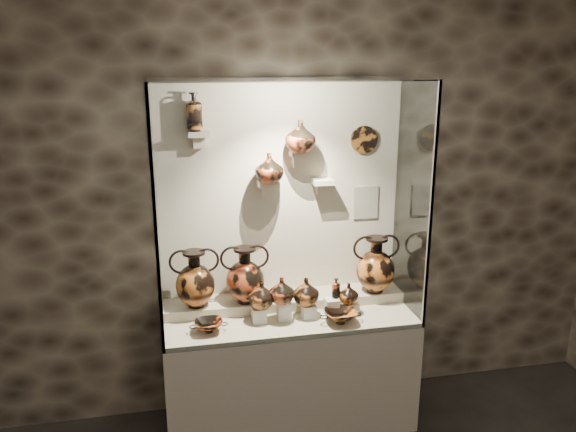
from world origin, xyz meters
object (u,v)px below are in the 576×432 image
Objects in this scene: amphora_left at (195,279)px; kylix_right at (340,315)px; lekythos_small at (336,287)px; amphora_right at (376,264)px; lekythos_tall at (194,109)px; ovoid_vase_a at (269,168)px; jug_a at (261,294)px; ovoid_vase_b at (300,136)px; jug_c at (306,291)px; amphora_mid at (245,275)px; jug_b at (282,290)px; jug_e at (348,293)px; kylix_left at (209,325)px.

kylix_right is at bearing -9.92° from amphora_left.
lekythos_small is 0.58× the size of kylix_right.
amphora_right is 1.52× the size of kylix_right.
kylix_right is 1.64m from lekythos_tall.
ovoid_vase_a is (0.52, 0.06, 0.72)m from amphora_left.
amphora_right is at bearing 0.52° from jug_a.
lekythos_tall is at bearing -169.90° from amphora_right.
ovoid_vase_b reaches higher than ovoid_vase_a.
amphora_right is 0.58m from jug_c.
lekythos_tall reaches higher than jug_a.
jug_a is 0.30m from jug_c.
amphora_mid is 1.42× the size of lekythos_tall.
amphora_right is 1.07m from ovoid_vase_b.
lekythos_tall is at bearing 159.44° from ovoid_vase_a.
amphora_mid is 0.21m from jug_a.
ovoid_vase_b reaches higher than amphora_left.
ovoid_vase_b is (-0.20, 0.36, 1.14)m from kylix_right.
jug_b is 0.47m from jug_e.
amphora_right is at bearing 44.35° from kylix_right.
jug_e is 0.53× the size of kylix_right.
jug_e is at bearing -4.61° from kylix_left.
amphora_left reaches higher than lekythos_small.
jug_b is 0.81m from ovoid_vase_a.
amphora_right reaches higher than jug_c.
amphora_right is 1.47× the size of lekythos_tall.
ovoid_vase_a is at bearing 109.39° from jug_c.
jug_a is at bearing 168.57° from kylix_right.
jug_e is at bearing -129.95° from amphora_right.
amphora_left is 2.17× the size of jug_a.
ovoid_vase_a reaches higher than jug_e.
lekythos_tall is (-1.22, 0.11, 1.10)m from amphora_right.
amphora_right is 2.25× the size of jug_a.
jug_b is 0.94× the size of jug_c.
kylix_right is at bearing -116.15° from jug_e.
kylix_right is at bearing -123.72° from amphora_right.
lekythos_tall is 1.39× the size of ovoid_vase_a.
ovoid_vase_b is (-0.29, 0.24, 1.04)m from jug_e.
amphora_mid is 0.44m from kylix_left.
kylix_right is at bearing -32.34° from jug_b.
ovoid_vase_a is (-0.41, 0.23, 0.79)m from lekythos_small.
kylix_left is at bearing -126.08° from amphora_mid.
lekythos_tall is at bearing 83.47° from kylix_left.
lekythos_small reaches higher than kylix_left.
kylix_left is (0.07, -0.26, -0.22)m from amphora_left.
kylix_right is 1.27× the size of ovoid_vase_b.
amphora_right is at bearing -20.86° from ovoid_vase_a.
jug_a is (-0.85, -0.17, -0.08)m from amphora_right.
jug_c reaches higher than kylix_right.
jug_b is at bearing -155.08° from lekythos_small.
amphora_right is 2.32× the size of jug_b.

